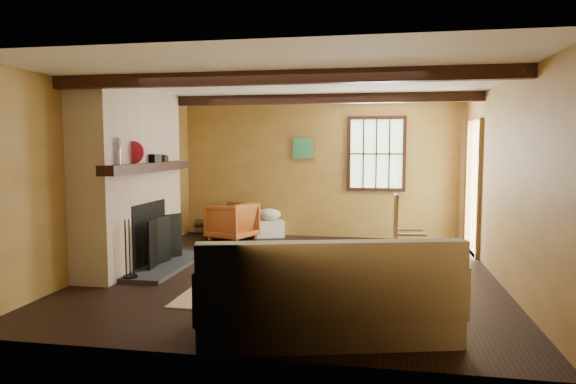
% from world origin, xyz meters
% --- Properties ---
extents(ground, '(5.50, 5.50, 0.00)m').
position_xyz_m(ground, '(0.00, 0.00, 0.00)').
color(ground, black).
rests_on(ground, ground).
extents(room_envelope, '(5.02, 5.52, 2.44)m').
position_xyz_m(room_envelope, '(0.22, 0.26, 1.63)').
color(room_envelope, '#B07C3E').
rests_on(room_envelope, ground).
extents(fireplace, '(1.02, 2.30, 2.40)m').
position_xyz_m(fireplace, '(-2.23, -0.00, 1.10)').
color(fireplace, '#9C5D3C').
rests_on(fireplace, ground).
extents(rug, '(2.50, 3.00, 0.01)m').
position_xyz_m(rug, '(0.20, -0.20, 0.00)').
color(rug, tan).
rests_on(rug, ground).
extents(rocking_chair, '(0.77, 0.44, 1.04)m').
position_xyz_m(rocking_chair, '(1.41, 0.11, 0.44)').
color(rocking_chair, tan).
rests_on(rocking_chair, ground).
extents(sofa, '(2.35, 1.48, 0.88)m').
position_xyz_m(sofa, '(0.64, -2.15, 0.31)').
color(sofa, white).
rests_on(sofa, ground).
extents(firewood_pile, '(0.75, 0.14, 0.27)m').
position_xyz_m(firewood_pile, '(-1.94, 2.60, 0.14)').
color(firewood_pile, brown).
rests_on(firewood_pile, ground).
extents(laundry_basket, '(0.60, 0.53, 0.30)m').
position_xyz_m(laundry_basket, '(-0.89, 2.55, 0.15)').
color(laundry_basket, white).
rests_on(laundry_basket, ground).
extents(basket_pillow, '(0.51, 0.46, 0.21)m').
position_xyz_m(basket_pillow, '(-0.89, 2.55, 0.41)').
color(basket_pillow, white).
rests_on(basket_pillow, laundry_basket).
extents(armchair, '(0.93, 0.92, 0.66)m').
position_xyz_m(armchair, '(-1.46, 2.10, 0.33)').
color(armchair, '#BF6026').
rests_on(armchair, ground).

